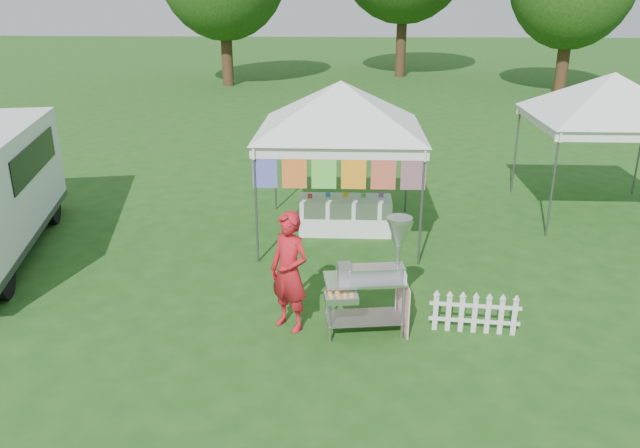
{
  "coord_description": "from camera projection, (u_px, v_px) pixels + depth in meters",
  "views": [
    {
      "loc": [
        0.15,
        -8.04,
        4.53
      ],
      "look_at": [
        -0.27,
        1.1,
        1.1
      ],
      "focal_mm": 35.0,
      "sensor_mm": 36.0,
      "label": 1
    }
  ],
  "objects": [
    {
      "name": "display_table",
      "position": [
        345.0,
        215.0,
        12.36
      ],
      "size": [
        1.8,
        0.7,
        0.72
      ],
      "primitive_type": "cube",
      "color": "white",
      "rests_on": "ground"
    },
    {
      "name": "ground",
      "position": [
        335.0,
        321.0,
        9.12
      ],
      "size": [
        120.0,
        120.0,
        0.0
      ],
      "primitive_type": "plane",
      "color": "#1D4D16",
      "rests_on": "ground"
    },
    {
      "name": "vendor",
      "position": [
        289.0,
        272.0,
        8.66
      ],
      "size": [
        0.76,
        0.71,
        1.74
      ],
      "primitive_type": "imported",
      "rotation": [
        0.0,
        0.0,
        -0.63
      ],
      "color": "red",
      "rests_on": "ground"
    },
    {
      "name": "donut_cart",
      "position": [
        378.0,
        267.0,
        8.49
      ],
      "size": [
        1.22,
        0.98,
        1.69
      ],
      "rotation": [
        0.0,
        0.0,
        0.13
      ],
      "color": "gray",
      "rests_on": "ground"
    },
    {
      "name": "canopy_main",
      "position": [
        341.0,
        81.0,
        11.34
      ],
      "size": [
        4.24,
        4.24,
        3.45
      ],
      "color": "#59595E",
      "rests_on": "ground"
    },
    {
      "name": "canopy_right",
      "position": [
        616.0,
        73.0,
        12.51
      ],
      "size": [
        4.24,
        4.24,
        3.45
      ],
      "color": "#59595E",
      "rests_on": "ground"
    },
    {
      "name": "picket_fence",
      "position": [
        475.0,
        314.0,
        8.72
      ],
      "size": [
        1.26,
        0.14,
        0.56
      ],
      "rotation": [
        0.0,
        0.0,
        -0.09
      ],
      "color": "white",
      "rests_on": "ground"
    }
  ]
}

